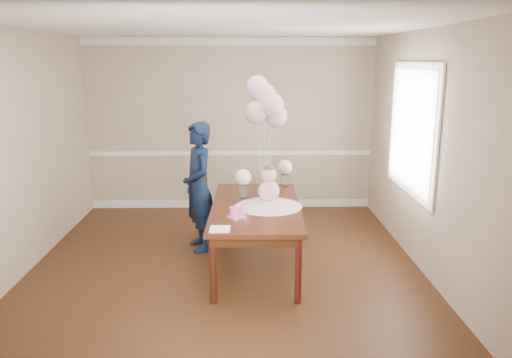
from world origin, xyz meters
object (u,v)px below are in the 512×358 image
object	(u,v)px
woman	(198,187)
birthday_cake	(237,212)
dining_chair_seat	(220,208)
dining_table_top	(256,207)

from	to	relation	value
woman	birthday_cake	bearing A→B (deg)	5.99
dining_chair_seat	dining_table_top	bearing A→B (deg)	-73.09
birthday_cake	woman	xyz separation A→B (m)	(-0.49, 1.02, 0.01)
dining_table_top	dining_chair_seat	size ratio (longest dim) A/B	4.82
dining_table_top	birthday_cake	size ratio (longest dim) A/B	13.33
dining_chair_seat	woman	distance (m)	0.60
birthday_cake	woman	size ratio (longest dim) A/B	0.09
dining_table_top	birthday_cake	bearing A→B (deg)	-113.96
dining_chair_seat	woman	world-z (taller)	woman
dining_table_top	dining_chair_seat	bearing A→B (deg)	116.99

